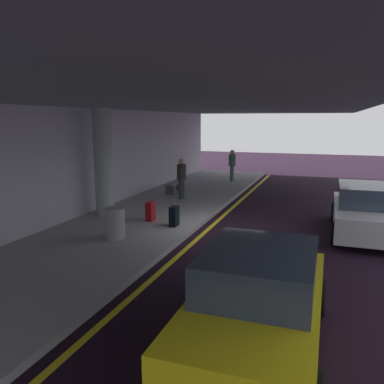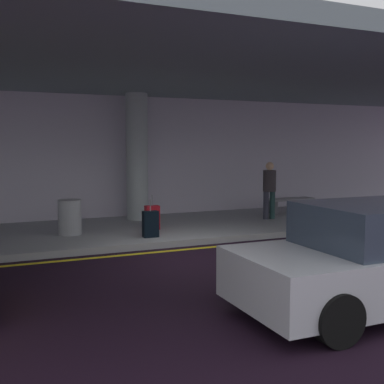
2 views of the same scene
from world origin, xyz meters
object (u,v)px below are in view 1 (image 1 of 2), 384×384
object	(u,v)px
car_yellow_taxi	(258,302)
traveler_with_luggage	(182,176)
car_silver	(366,211)
support_column_left_mid	(104,163)
person_waiting_for_ride	(232,163)
suitcase_upright_primary	(151,211)
bench_metal	(175,185)
trash_bin_steel	(115,223)
suitcase_upright_secondary	(174,216)

from	to	relation	value
car_yellow_taxi	traveler_with_luggage	world-z (taller)	traveler_with_luggage
car_silver	car_yellow_taxi	size ratio (longest dim) A/B	1.00
support_column_left_mid	car_silver	distance (m)	8.48
car_yellow_taxi	person_waiting_for_ride	bearing A→B (deg)	14.82
car_yellow_taxi	suitcase_upright_primary	xyz separation A→B (m)	(5.82, 4.52, -0.25)
traveler_with_luggage	person_waiting_for_ride	world-z (taller)	same
suitcase_upright_primary	bench_metal	distance (m)	5.13
support_column_left_mid	bench_metal	xyz separation A→B (m)	(4.86, -0.66, -1.47)
car_silver	traveler_with_luggage	xyz separation A→B (m)	(2.58, 6.87, 0.40)
trash_bin_steel	suitcase_upright_secondary	bearing A→B (deg)	-32.87
car_silver	traveler_with_luggage	bearing A→B (deg)	-113.46
car_silver	bench_metal	bearing A→B (deg)	-119.53
trash_bin_steel	bench_metal	bearing A→B (deg)	8.09
traveler_with_luggage	suitcase_upright_secondary	size ratio (longest dim) A/B	1.87
suitcase_upright_primary	trash_bin_steel	xyz separation A→B (m)	(-2.06, 0.12, 0.11)
support_column_left_mid	trash_bin_steel	size ratio (longest dim) A/B	4.29
support_column_left_mid	traveler_with_luggage	size ratio (longest dim) A/B	2.17
bench_metal	trash_bin_steel	world-z (taller)	trash_bin_steel
person_waiting_for_ride	support_column_left_mid	bearing A→B (deg)	11.11
support_column_left_mid	trash_bin_steel	world-z (taller)	support_column_left_mid
car_yellow_taxi	suitcase_upright_secondary	distance (m)	6.51
suitcase_upright_secondary	traveler_with_luggage	bearing A→B (deg)	8.80
traveler_with_luggage	suitcase_upright_primary	bearing A→B (deg)	2.82
car_silver	car_yellow_taxi	bearing A→B (deg)	-18.99
suitcase_upright_secondary	bench_metal	size ratio (longest dim) A/B	0.56
car_silver	car_yellow_taxi	distance (m)	7.27
support_column_left_mid	car_yellow_taxi	size ratio (longest dim) A/B	0.89
support_column_left_mid	person_waiting_for_ride	world-z (taller)	support_column_left_mid
car_yellow_taxi	trash_bin_steel	xyz separation A→B (m)	(3.76, 4.64, -0.14)
traveler_with_luggage	person_waiting_for_ride	bearing A→B (deg)	168.70
support_column_left_mid	suitcase_upright_secondary	xyz separation A→B (m)	(-0.51, -2.76, -1.51)
support_column_left_mid	person_waiting_for_ride	xyz separation A→B (m)	(8.97, -2.30, -0.86)
trash_bin_steel	person_waiting_for_ride	bearing A→B (deg)	-3.27
support_column_left_mid	suitcase_upright_primary	world-z (taller)	support_column_left_mid
traveler_with_luggage	bench_metal	bearing A→B (deg)	-150.31
person_waiting_for_ride	trash_bin_steel	size ratio (longest dim) A/B	1.98
person_waiting_for_ride	bench_metal	distance (m)	4.47
suitcase_upright_primary	trash_bin_steel	world-z (taller)	suitcase_upright_primary
support_column_left_mid	suitcase_upright_secondary	bearing A→B (deg)	-100.51
car_silver	suitcase_upright_secondary	size ratio (longest dim) A/B	4.56
car_silver	person_waiting_for_ride	bearing A→B (deg)	-145.77
traveler_with_luggage	bench_metal	distance (m)	1.61
car_silver	suitcase_upright_primary	bearing A→B (deg)	-82.84
suitcase_upright_primary	trash_bin_steel	size ratio (longest dim) A/B	1.06
person_waiting_for_ride	traveler_with_luggage	bearing A→B (deg)	16.50
person_waiting_for_ride	suitcase_upright_primary	xyz separation A→B (m)	(-9.12, 0.52, -0.65)
suitcase_upright_secondary	person_waiting_for_ride	bearing A→B (deg)	-6.14
car_silver	trash_bin_steel	distance (m)	7.40
car_yellow_taxi	person_waiting_for_ride	world-z (taller)	person_waiting_for_ride
suitcase_upright_primary	suitcase_upright_secondary	world-z (taller)	same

